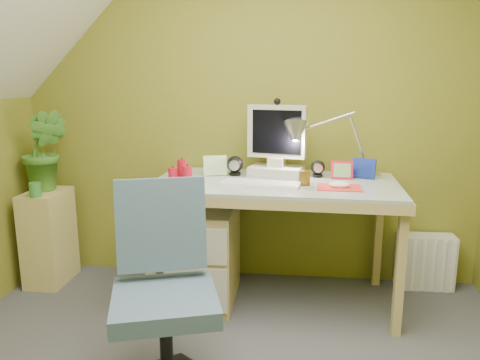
# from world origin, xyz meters

# --- Properties ---
(wall_back) EXTENTS (3.20, 0.01, 2.40)m
(wall_back) POSITION_xyz_m (0.00, 1.60, 1.20)
(wall_back) COLOR olive
(wall_back) RESTS_ON floor
(desk) EXTENTS (1.54, 0.81, 0.81)m
(desk) POSITION_xyz_m (0.20, 1.18, 0.40)
(desk) COLOR tan
(desk) RESTS_ON floor
(monitor) EXTENTS (0.41, 0.29, 0.52)m
(monitor) POSITION_xyz_m (0.20, 1.36, 1.07)
(monitor) COLOR #BDB6AA
(monitor) RESTS_ON desk
(speaker_left) EXTENTS (0.11, 0.11, 0.13)m
(speaker_left) POSITION_xyz_m (-0.07, 1.34, 0.87)
(speaker_left) COLOR black
(speaker_left) RESTS_ON desk
(speaker_right) EXTENTS (0.09, 0.09, 0.11)m
(speaker_right) POSITION_xyz_m (0.47, 1.34, 0.86)
(speaker_right) COLOR black
(speaker_right) RESTS_ON desk
(keyboard) EXTENTS (0.48, 0.22, 0.02)m
(keyboard) POSITION_xyz_m (0.12, 1.04, 0.82)
(keyboard) COLOR white
(keyboard) RESTS_ON desk
(mousepad) EXTENTS (0.26, 0.19, 0.01)m
(mousepad) POSITION_xyz_m (0.58, 1.04, 0.81)
(mousepad) COLOR red
(mousepad) RESTS_ON desk
(mouse) EXTENTS (0.13, 0.08, 0.04)m
(mouse) POSITION_xyz_m (0.58, 1.04, 0.83)
(mouse) COLOR white
(mouse) RESTS_ON mousepad
(amber_tumbler) EXTENTS (0.08, 0.08, 0.09)m
(amber_tumbler) POSITION_xyz_m (0.38, 1.10, 0.85)
(amber_tumbler) COLOR #8C6414
(amber_tumbler) RESTS_ON desk
(candle_cluster) EXTENTS (0.16, 0.14, 0.12)m
(candle_cluster) POSITION_xyz_m (-0.40, 1.19, 0.87)
(candle_cluster) COLOR red
(candle_cluster) RESTS_ON desk
(photo_frame_red) EXTENTS (0.13, 0.02, 0.12)m
(photo_frame_red) POSITION_xyz_m (0.62, 1.30, 0.86)
(photo_frame_red) COLOR red
(photo_frame_red) RESTS_ON desk
(photo_frame_blue) EXTENTS (0.14, 0.07, 0.13)m
(photo_frame_blue) POSITION_xyz_m (0.76, 1.34, 0.87)
(photo_frame_blue) COLOR navy
(photo_frame_blue) RESTS_ON desk
(photo_frame_green) EXTENTS (0.15, 0.06, 0.13)m
(photo_frame_green) POSITION_xyz_m (-0.20, 1.32, 0.87)
(photo_frame_green) COLOR #B9E39C
(photo_frame_green) RESTS_ON desk
(desk_lamp) EXTENTS (0.58, 0.28, 0.61)m
(desk_lamp) POSITION_xyz_m (0.65, 1.36, 1.11)
(desk_lamp) COLOR silver
(desk_lamp) RESTS_ON desk
(side_ledge) EXTENTS (0.25, 0.38, 0.66)m
(side_ledge) POSITION_xyz_m (-1.40, 1.32, 0.33)
(side_ledge) COLOR tan
(side_ledge) RESTS_ON floor
(potted_plant) EXTENTS (0.35, 0.31, 0.56)m
(potted_plant) POSITION_xyz_m (-1.40, 1.37, 0.94)
(potted_plant) COLOR #427B29
(potted_plant) RESTS_ON side_ledge
(green_cup) EXTENTS (0.09, 0.09, 0.10)m
(green_cup) POSITION_xyz_m (-1.38, 1.17, 0.71)
(green_cup) COLOR #3C8939
(green_cup) RESTS_ON side_ledge
(task_chair) EXTENTS (0.66, 0.66, 0.95)m
(task_chair) POSITION_xyz_m (-0.25, 0.21, 0.47)
(task_chair) COLOR #41586B
(task_chair) RESTS_ON floor
(radiator) EXTENTS (0.38, 0.16, 0.38)m
(radiator) POSITION_xyz_m (1.24, 1.50, 0.19)
(radiator) COLOR silver
(radiator) RESTS_ON floor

